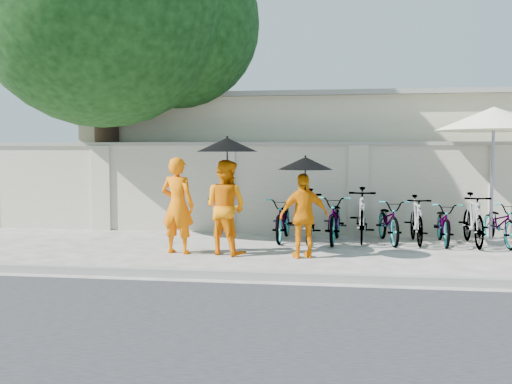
# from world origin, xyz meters

# --- Properties ---
(ground) EXTENTS (80.00, 80.00, 0.00)m
(ground) POSITION_xyz_m (0.00, 0.00, 0.00)
(ground) COLOR beige
(kerb) EXTENTS (40.00, 0.16, 0.12)m
(kerb) POSITION_xyz_m (0.00, -1.70, 0.06)
(kerb) COLOR gray
(kerb) RESTS_ON ground
(compound_wall) EXTENTS (20.00, 0.30, 2.00)m
(compound_wall) POSITION_xyz_m (1.00, 3.20, 1.00)
(compound_wall) COLOR beige
(compound_wall) RESTS_ON ground
(building_behind) EXTENTS (14.00, 6.00, 3.20)m
(building_behind) POSITION_xyz_m (2.00, 7.00, 1.60)
(building_behind) COLOR beige
(building_behind) RESTS_ON ground
(shade_tree) EXTENTS (6.70, 6.20, 8.20)m
(shade_tree) POSITION_xyz_m (-3.66, 2.97, 5.10)
(shade_tree) COLOR #503728
(shade_tree) RESTS_ON ground
(monk_left) EXTENTS (0.72, 0.55, 1.76)m
(monk_left) POSITION_xyz_m (-1.34, 0.25, 0.88)
(monk_left) COLOR #FF7103
(monk_left) RESTS_ON ground
(monk_center) EXTENTS (1.03, 0.94, 1.71)m
(monk_center) POSITION_xyz_m (-0.46, 0.30, 0.86)
(monk_center) COLOR orange
(monk_center) RESTS_ON ground
(parasol_center) EXTENTS (1.10, 1.10, 1.14)m
(parasol_center) POSITION_xyz_m (-0.41, 0.22, 1.98)
(parasol_center) COLOR black
(parasol_center) RESTS_ON ground
(monk_right) EXTENTS (0.94, 0.63, 1.48)m
(monk_right) POSITION_xyz_m (0.97, 0.11, 0.74)
(monk_right) COLOR orange
(monk_right) RESTS_ON ground
(parasol_right) EXTENTS (0.95, 0.95, 0.93)m
(parasol_right) POSITION_xyz_m (0.99, 0.03, 1.66)
(parasol_right) COLOR black
(parasol_right) RESTS_ON ground
(patio_umbrella) EXTENTS (2.38, 2.38, 2.75)m
(patio_umbrella) POSITION_xyz_m (4.61, 2.16, 2.48)
(patio_umbrella) COLOR gray
(patio_umbrella) RESTS_ON ground
(bike_0) EXTENTS (0.68, 1.76, 0.91)m
(bike_0) POSITION_xyz_m (0.43, 2.03, 0.46)
(bike_0) COLOR gray
(bike_0) RESTS_ON ground
(bike_1) EXTENTS (0.52, 1.82, 1.09)m
(bike_1) POSITION_xyz_m (0.97, 1.91, 0.55)
(bike_1) COLOR gray
(bike_1) RESTS_ON ground
(bike_2) EXTENTS (0.78, 1.90, 0.97)m
(bike_2) POSITION_xyz_m (1.51, 1.93, 0.49)
(bike_2) COLOR gray
(bike_2) RESTS_ON ground
(bike_3) EXTENTS (0.61, 1.89, 1.12)m
(bike_3) POSITION_xyz_m (2.05, 2.11, 0.56)
(bike_3) COLOR gray
(bike_3) RESTS_ON ground
(bike_4) EXTENTS (0.82, 1.78, 0.90)m
(bike_4) POSITION_xyz_m (2.59, 2.00, 0.45)
(bike_4) COLOR gray
(bike_4) RESTS_ON ground
(bike_5) EXTENTS (0.46, 1.63, 0.98)m
(bike_5) POSITION_xyz_m (3.13, 1.99, 0.49)
(bike_5) COLOR gray
(bike_5) RESTS_ON ground
(bike_6) EXTENTS (0.65, 1.65, 0.85)m
(bike_6) POSITION_xyz_m (3.67, 1.98, 0.43)
(bike_6) COLOR gray
(bike_6) RESTS_ON ground
(bike_7) EXTENTS (0.51, 1.75, 1.05)m
(bike_7) POSITION_xyz_m (4.21, 1.90, 0.52)
(bike_7) COLOR gray
(bike_7) RESTS_ON ground
(bike_8) EXTENTS (0.77, 1.73, 0.88)m
(bike_8) POSITION_xyz_m (4.74, 2.00, 0.44)
(bike_8) COLOR gray
(bike_8) RESTS_ON ground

